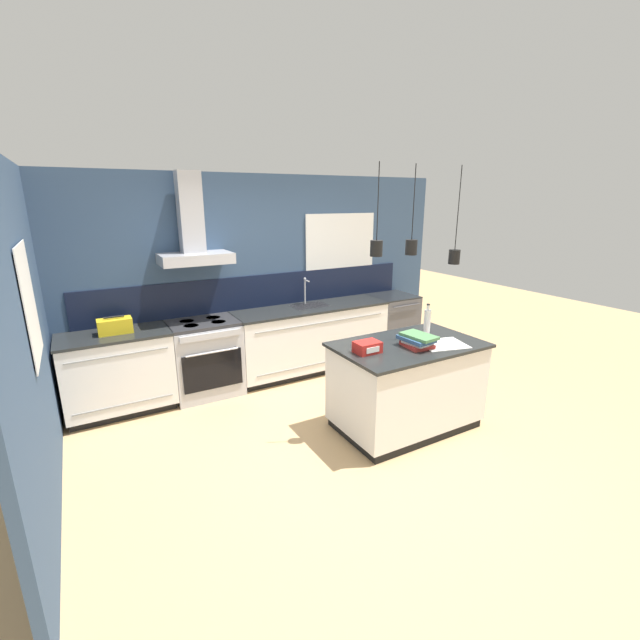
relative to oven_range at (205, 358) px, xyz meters
The scene contains 13 objects.
ground_plane 1.94m from the oven_range, 63.20° to the right, with size 16.00×16.00×0.00m, color tan.
wall_back 1.25m from the oven_range, 21.13° to the left, with size 5.60×2.30×2.60m.
wall_left 2.05m from the oven_range, 147.93° to the right, with size 0.08×3.80×2.60m.
counter_run_left 0.95m from the oven_range, behind, with size 1.13×0.64×0.91m.
counter_run_sink 1.46m from the oven_range, ahead, with size 2.14×0.64×1.27m.
oven_range is the anchor object (origin of this frame).
dishwasher 2.84m from the oven_range, ahead, with size 0.63×0.65×0.91m.
kitchen_island 2.40m from the oven_range, 49.16° to the right, with size 1.47×0.91×0.91m.
bottle_on_island 2.63m from the oven_range, 42.90° to the right, with size 0.07×0.07×0.35m.
book_stack 2.55m from the oven_range, 50.87° to the right, with size 0.27×0.37×0.13m.
red_supply_box 2.17m from the oven_range, 59.70° to the right, with size 0.24×0.18×0.11m.
paper_pile 2.76m from the oven_range, 47.37° to the right, with size 0.51×0.45×0.01m.
yellow_toolbox 1.07m from the oven_range, behind, with size 0.34×0.18×0.19m.
Camera 1 is at (-2.04, -3.19, 2.30)m, focal length 24.00 mm.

